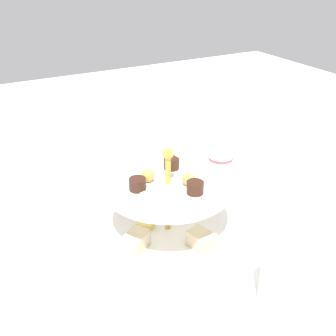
{
  "coord_description": "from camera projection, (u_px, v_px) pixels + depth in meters",
  "views": [
    {
      "loc": [
        0.32,
        0.58,
        0.48
      ],
      "look_at": [
        0.0,
        0.0,
        0.14
      ],
      "focal_mm": 44.99,
      "sensor_mm": 36.0,
      "label": 1
    }
  ],
  "objects": [
    {
      "name": "water_glass_tall_right",
      "position": [
        284.0,
        275.0,
        0.62
      ],
      "size": [
        0.07,
        0.07,
        0.12
      ],
      "primitive_type": "cylinder",
      "color": "silver",
      "rests_on": "ground_plane"
    },
    {
      "name": "butter_knife_left",
      "position": [
        40.0,
        332.0,
        0.6
      ],
      "size": [
        0.1,
        0.15,
        0.0
      ],
      "primitive_type": "cube",
      "rotation": [
        0.0,
        0.0,
        2.1
      ],
      "color": "silver",
      "rests_on": "ground_plane"
    },
    {
      "name": "water_glass_short_left",
      "position": [
        163.0,
        159.0,
        1.01
      ],
      "size": [
        0.06,
        0.06,
        0.07
      ],
      "primitive_type": "cylinder",
      "color": "silver",
      "rests_on": "ground_plane"
    },
    {
      "name": "ground_plane",
      "position": [
        168.0,
        233.0,
        0.81
      ],
      "size": [
        2.4,
        2.4,
        0.0
      ],
      "primitive_type": "plane",
      "color": "white"
    },
    {
      "name": "teacup_with_saucer",
      "position": [
        220.0,
        166.0,
        1.0
      ],
      "size": [
        0.09,
        0.09,
        0.05
      ],
      "color": "white",
      "rests_on": "ground_plane"
    },
    {
      "name": "butter_knife_right",
      "position": [
        306.0,
        208.0,
        0.88
      ],
      "size": [
        0.08,
        0.16,
        0.0
      ],
      "primitive_type": "cube",
      "rotation": [
        0.0,
        0.0,
        4.34
      ],
      "color": "silver",
      "rests_on": "ground_plane"
    },
    {
      "name": "tiered_serving_stand",
      "position": [
        168.0,
        211.0,
        0.79
      ],
      "size": [
        0.28,
        0.28,
        0.18
      ],
      "color": "white",
      "rests_on": "ground_plane"
    }
  ]
}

